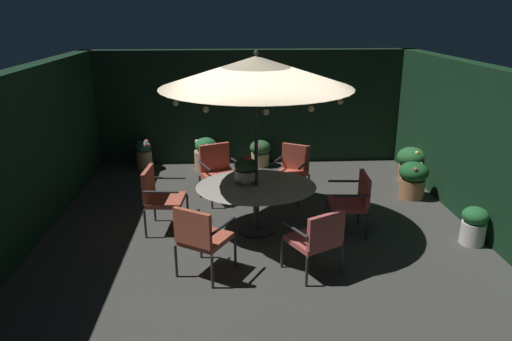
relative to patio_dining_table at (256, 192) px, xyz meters
name	(u,v)px	position (x,y,z in m)	size (l,w,h in m)	color
ground_plane	(261,234)	(0.06, -0.13, -0.65)	(7.19, 7.73, 0.02)	#3D3D38
hedge_backdrop_rear	(250,107)	(0.06, 3.58, 0.59)	(7.19, 0.30, 2.46)	black
hedge_backdrop_left	(17,161)	(-3.38, -0.13, 0.59)	(0.30, 7.73, 2.46)	black
hedge_backdrop_right	(492,153)	(3.50, -0.13, 0.59)	(0.30, 7.73, 2.46)	black
patio_dining_table	(256,192)	(0.00, 0.00, 0.00)	(1.82, 1.53, 0.75)	#2D2C34
patio_umbrella	(256,72)	(0.00, 0.00, 1.79)	(2.73, 2.73, 2.73)	#2B2C30
centerpiece_planter	(246,169)	(-0.15, 0.08, 0.34)	(0.35, 0.35, 0.43)	beige
patio_chair_north	(201,235)	(-0.77, -1.26, -0.07)	(0.79, 0.79, 0.98)	#2A2D35
patio_chair_northeast	(317,237)	(0.70, -1.30, -0.11)	(0.80, 0.78, 0.90)	#2D2C30
patio_chair_east	(353,198)	(1.47, -0.10, -0.10)	(0.60, 0.68, 0.92)	#32292C
patio_chair_southeast	(292,168)	(0.72, 1.29, -0.08)	(0.76, 0.77, 0.97)	#2A292E
patio_chair_south	(218,169)	(-0.60, 1.36, -0.09)	(0.81, 0.80, 0.98)	#2E292E
patio_chair_southwest	(159,194)	(-1.47, 0.12, -0.05)	(0.62, 0.68, 1.00)	#2E302F
potted_plant_right_far	(144,155)	(-2.23, 3.08, -0.32)	(0.33, 0.35, 0.63)	tan
potted_plant_left_far	(411,163)	(3.19, 2.02, -0.26)	(0.56, 0.56, 0.70)	#B26D48
potted_plant_right_near	(206,154)	(-0.90, 3.01, -0.30)	(0.50, 0.50, 0.69)	tan
potted_plant_left_near	(474,225)	(3.13, -0.61, -0.34)	(0.37, 0.37, 0.57)	beige
potted_plant_back_right	(413,178)	(2.91, 1.20, -0.28)	(0.52, 0.53, 0.67)	#A16C42
potted_plant_back_center	(260,152)	(0.27, 3.18, -0.33)	(0.45, 0.46, 0.57)	tan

